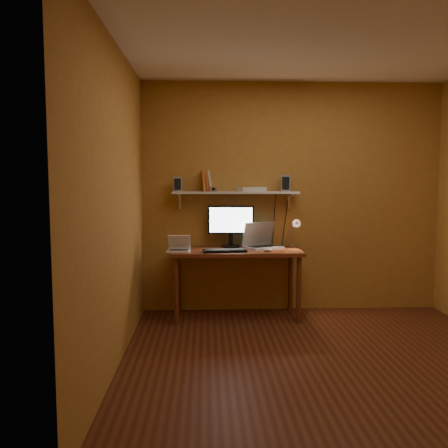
{
  "coord_description": "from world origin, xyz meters",
  "views": [
    {
      "loc": [
        -0.99,
        -3.79,
        1.52
      ],
      "look_at": [
        -0.79,
        1.18,
        1.04
      ],
      "focal_mm": 38.0,
      "sensor_mm": 36.0,
      "label": 1
    }
  ],
  "objects_px": {
    "desk_lamp": "(295,229)",
    "speaker_left": "(177,184)",
    "desk": "(236,257)",
    "laptop": "(261,241)",
    "shelf_camera": "(214,189)",
    "wall_shelf": "(235,193)",
    "mouse": "(268,250)",
    "netbook": "(179,247)",
    "router": "(251,189)",
    "monitor": "(231,224)",
    "speaker_right": "(286,183)",
    "keyboard": "(225,251)"
  },
  "relations": [
    {
      "from": "netbook",
      "to": "speaker_left",
      "type": "bearing_deg",
      "value": 101.05
    },
    {
      "from": "laptop",
      "to": "mouse",
      "type": "height_order",
      "value": "laptop"
    },
    {
      "from": "desk_lamp",
      "to": "shelf_camera",
      "type": "height_order",
      "value": "shelf_camera"
    },
    {
      "from": "keyboard",
      "to": "wall_shelf",
      "type": "bearing_deg",
      "value": 62.54
    },
    {
      "from": "keyboard",
      "to": "netbook",
      "type": "bearing_deg",
      "value": 169.2
    },
    {
      "from": "router",
      "to": "laptop",
      "type": "bearing_deg",
      "value": -27.46
    },
    {
      "from": "laptop",
      "to": "speaker_right",
      "type": "bearing_deg",
      "value": -17.51
    },
    {
      "from": "laptop",
      "to": "netbook",
      "type": "bearing_deg",
      "value": 168.21
    },
    {
      "from": "wall_shelf",
      "to": "router",
      "type": "xyz_separation_m",
      "value": [
        0.18,
        0.01,
        0.04
      ]
    },
    {
      "from": "netbook",
      "to": "keyboard",
      "type": "relative_size",
      "value": 0.55
    },
    {
      "from": "router",
      "to": "speaker_right",
      "type": "bearing_deg",
      "value": -0.41
    },
    {
      "from": "desk",
      "to": "router",
      "type": "relative_size",
      "value": 4.86
    },
    {
      "from": "desk",
      "to": "keyboard",
      "type": "distance_m",
      "value": 0.22
    },
    {
      "from": "monitor",
      "to": "wall_shelf",
      "type": "bearing_deg",
      "value": 2.86
    },
    {
      "from": "wall_shelf",
      "to": "keyboard",
      "type": "relative_size",
      "value": 3.07
    },
    {
      "from": "monitor",
      "to": "shelf_camera",
      "type": "bearing_deg",
      "value": -158.62
    },
    {
      "from": "speaker_right",
      "to": "desk_lamp",
      "type": "bearing_deg",
      "value": -24.54
    },
    {
      "from": "shelf_camera",
      "to": "speaker_left",
      "type": "bearing_deg",
      "value": 172.73
    },
    {
      "from": "desk",
      "to": "shelf_camera",
      "type": "distance_m",
      "value": 0.79
    },
    {
      "from": "shelf_camera",
      "to": "monitor",
      "type": "bearing_deg",
      "value": 18.31
    },
    {
      "from": "desk",
      "to": "laptop",
      "type": "bearing_deg",
      "value": 27.12
    },
    {
      "from": "desk",
      "to": "monitor",
      "type": "bearing_deg",
      "value": 104.54
    },
    {
      "from": "desk_lamp",
      "to": "shelf_camera",
      "type": "relative_size",
      "value": 4.08
    },
    {
      "from": "desk_lamp",
      "to": "speaker_left",
      "type": "distance_m",
      "value": 1.39
    },
    {
      "from": "mouse",
      "to": "router",
      "type": "relative_size",
      "value": 0.34
    },
    {
      "from": "netbook",
      "to": "shelf_camera",
      "type": "relative_size",
      "value": 2.73
    },
    {
      "from": "speaker_right",
      "to": "keyboard",
      "type": "bearing_deg",
      "value": -140.1
    },
    {
      "from": "desk_lamp",
      "to": "router",
      "type": "distance_m",
      "value": 0.66
    },
    {
      "from": "laptop",
      "to": "keyboard",
      "type": "xyz_separation_m",
      "value": [
        -0.42,
        -0.3,
        -0.06
      ]
    },
    {
      "from": "desk",
      "to": "netbook",
      "type": "height_order",
      "value": "netbook"
    },
    {
      "from": "wall_shelf",
      "to": "mouse",
      "type": "distance_m",
      "value": 0.76
    },
    {
      "from": "netbook",
      "to": "speaker_left",
      "type": "relative_size",
      "value": 1.55
    },
    {
      "from": "keyboard",
      "to": "mouse",
      "type": "bearing_deg",
      "value": -5.99
    },
    {
      "from": "keyboard",
      "to": "speaker_right",
      "type": "xyz_separation_m",
      "value": [
        0.7,
        0.35,
        0.7
      ]
    },
    {
      "from": "wall_shelf",
      "to": "monitor",
      "type": "bearing_deg",
      "value": 179.79
    },
    {
      "from": "keyboard",
      "to": "desk_lamp",
      "type": "bearing_deg",
      "value": 12.71
    },
    {
      "from": "desk_lamp",
      "to": "speaker_left",
      "type": "bearing_deg",
      "value": 177.56
    },
    {
      "from": "desk",
      "to": "speaker_right",
      "type": "relative_size",
      "value": 7.74
    },
    {
      "from": "mouse",
      "to": "speaker_right",
      "type": "height_order",
      "value": "speaker_right"
    },
    {
      "from": "desk_lamp",
      "to": "shelf_camera",
      "type": "bearing_deg",
      "value": 179.7
    },
    {
      "from": "netbook",
      "to": "router",
      "type": "relative_size",
      "value": 0.87
    },
    {
      "from": "speaker_left",
      "to": "shelf_camera",
      "type": "distance_m",
      "value": 0.4
    },
    {
      "from": "monitor",
      "to": "desk_lamp",
      "type": "height_order",
      "value": "monitor"
    },
    {
      "from": "desk_lamp",
      "to": "desk",
      "type": "bearing_deg",
      "value": -169.19
    },
    {
      "from": "netbook",
      "to": "shelf_camera",
      "type": "distance_m",
      "value": 0.75
    },
    {
      "from": "laptop",
      "to": "desk_lamp",
      "type": "xyz_separation_m",
      "value": [
        0.37,
        -0.02,
        0.13
      ]
    },
    {
      "from": "monitor",
      "to": "mouse",
      "type": "height_order",
      "value": "monitor"
    },
    {
      "from": "desk",
      "to": "netbook",
      "type": "bearing_deg",
      "value": -169.43
    },
    {
      "from": "laptop",
      "to": "shelf_camera",
      "type": "distance_m",
      "value": 0.78
    },
    {
      "from": "desk",
      "to": "wall_shelf",
      "type": "xyz_separation_m",
      "value": [
        0.0,
        0.19,
        0.69
      ]
    }
  ]
}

